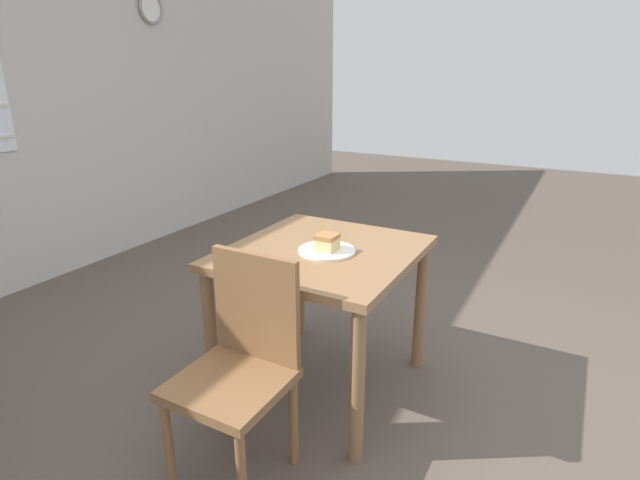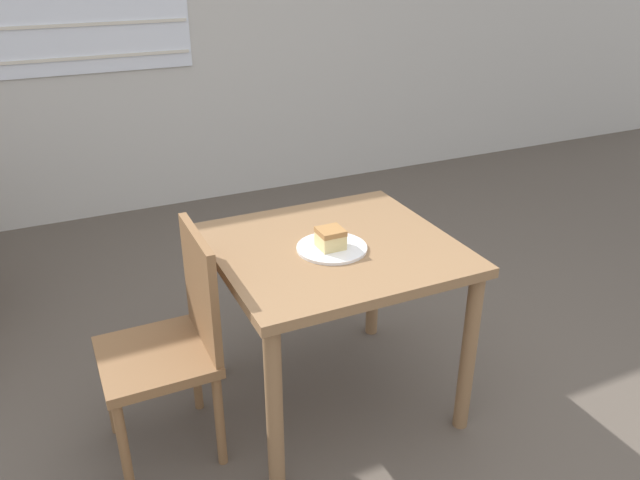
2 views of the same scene
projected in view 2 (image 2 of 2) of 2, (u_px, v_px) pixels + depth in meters
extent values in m
plane|color=brown|center=(384.00, 475.00, 2.34)|extent=(14.00, 14.00, 0.00)
cube|color=beige|center=(167.00, 8.00, 4.21)|extent=(10.00, 0.06, 2.80)
cube|color=beige|center=(59.00, 60.00, 4.01)|extent=(1.69, 0.01, 0.02)
cube|color=beige|center=(53.00, 26.00, 3.92)|extent=(1.69, 0.01, 0.02)
cube|color=olive|center=(334.00, 249.00, 2.42)|extent=(0.91, 0.85, 0.04)
cylinder|color=olive|center=(275.00, 414.00, 2.12)|extent=(0.06, 0.06, 0.71)
cylinder|color=olive|center=(468.00, 354.00, 2.43)|extent=(0.06, 0.06, 0.71)
cylinder|color=olive|center=(213.00, 308.00, 2.74)|extent=(0.06, 0.06, 0.71)
cylinder|color=olive|center=(374.00, 271.00, 3.05)|extent=(0.06, 0.06, 0.71)
cube|color=brown|center=(156.00, 357.00, 2.29)|extent=(0.41, 0.41, 0.04)
cylinder|color=brown|center=(110.00, 391.00, 2.46)|extent=(0.04, 0.04, 0.41)
cylinder|color=brown|center=(124.00, 449.00, 2.18)|extent=(0.04, 0.04, 0.41)
cylinder|color=brown|center=(196.00, 368.00, 2.59)|extent=(0.04, 0.04, 0.41)
cylinder|color=brown|center=(220.00, 420.00, 2.31)|extent=(0.04, 0.04, 0.41)
cube|color=brown|center=(201.00, 289.00, 2.25)|extent=(0.03, 0.39, 0.45)
cylinder|color=white|center=(332.00, 248.00, 2.37)|extent=(0.27, 0.27, 0.01)
cube|color=#E0C67F|center=(331.00, 241.00, 2.35)|extent=(0.09, 0.09, 0.06)
cube|color=#A3703D|center=(331.00, 231.00, 2.33)|extent=(0.10, 0.09, 0.02)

